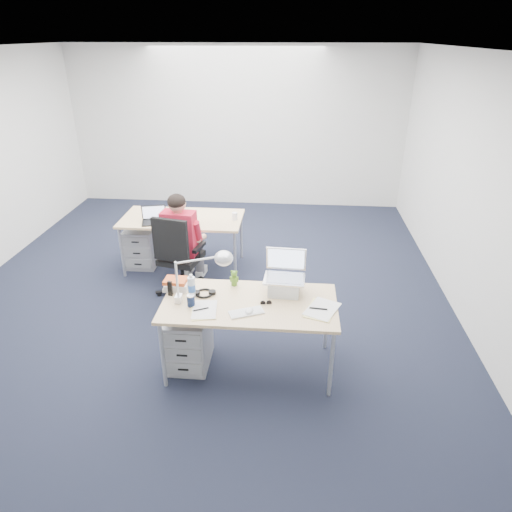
# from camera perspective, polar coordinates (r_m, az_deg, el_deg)

# --- Properties ---
(floor) EXTENTS (7.00, 7.00, 0.00)m
(floor) POSITION_cam_1_polar(r_m,az_deg,el_deg) (5.73, -6.50, -5.00)
(floor) COLOR black
(floor) RESTS_ON ground
(room) EXTENTS (6.02, 7.02, 2.80)m
(room) POSITION_cam_1_polar(r_m,az_deg,el_deg) (5.07, -7.49, 11.82)
(room) COLOR silver
(room) RESTS_ON ground
(desk_near) EXTENTS (1.60, 0.80, 0.73)m
(desk_near) POSITION_cam_1_polar(r_m,az_deg,el_deg) (4.22, -0.83, -6.32)
(desk_near) COLOR tan
(desk_near) RESTS_ON ground
(desk_far) EXTENTS (1.60, 0.80, 0.73)m
(desk_far) POSITION_cam_1_polar(r_m,az_deg,el_deg) (6.20, -9.20, 4.36)
(desk_far) COLOR tan
(desk_far) RESTS_ON ground
(office_chair) EXTENTS (0.81, 0.81, 1.07)m
(office_chair) POSITION_cam_1_polar(r_m,az_deg,el_deg) (5.69, -9.35, -1.94)
(office_chair) COLOR black
(office_chair) RESTS_ON ground
(seated_person) EXTENTS (0.42, 0.72, 1.28)m
(seated_person) POSITION_cam_1_polar(r_m,az_deg,el_deg) (5.70, -8.99, 1.90)
(seated_person) COLOR red
(seated_person) RESTS_ON ground
(drawer_pedestal_near) EXTENTS (0.40, 0.50, 0.55)m
(drawer_pedestal_near) POSITION_cam_1_polar(r_m,az_deg,el_deg) (4.54, -8.46, -10.25)
(drawer_pedestal_near) COLOR #A0A1A5
(drawer_pedestal_near) RESTS_ON ground
(drawer_pedestal_far) EXTENTS (0.40, 0.50, 0.55)m
(drawer_pedestal_far) POSITION_cam_1_polar(r_m,az_deg,el_deg) (6.55, -13.98, 1.25)
(drawer_pedestal_far) COLOR #A0A1A5
(drawer_pedestal_far) RESTS_ON ground
(silver_laptop) EXTENTS (0.40, 0.32, 0.40)m
(silver_laptop) POSITION_cam_1_polar(r_m,az_deg,el_deg) (4.25, 3.59, -2.25)
(silver_laptop) COLOR silver
(silver_laptop) RESTS_ON desk_near
(wireless_keyboard) EXTENTS (0.33, 0.23, 0.02)m
(wireless_keyboard) POSITION_cam_1_polar(r_m,az_deg,el_deg) (4.04, -1.21, -7.04)
(wireless_keyboard) COLOR white
(wireless_keyboard) RESTS_ON desk_near
(computer_mouse) EXTENTS (0.08, 0.12, 0.04)m
(computer_mouse) POSITION_cam_1_polar(r_m,az_deg,el_deg) (4.04, -0.85, -6.86)
(computer_mouse) COLOR white
(computer_mouse) RESTS_ON desk_near
(headphones) EXTENTS (0.24, 0.20, 0.04)m
(headphones) POSITION_cam_1_polar(r_m,az_deg,el_deg) (4.33, -6.48, -4.58)
(headphones) COLOR black
(headphones) RESTS_ON desk_near
(can_koozie) EXTENTS (0.07, 0.07, 0.11)m
(can_koozie) POSITION_cam_1_polar(r_m,az_deg,el_deg) (4.15, -8.14, -5.52)
(can_koozie) COLOR #14203F
(can_koozie) RESTS_ON desk_near
(water_bottle) EXTENTS (0.07, 0.07, 0.23)m
(water_bottle) POSITION_cam_1_polar(r_m,az_deg,el_deg) (4.27, -8.07, -3.67)
(water_bottle) COLOR silver
(water_bottle) RESTS_ON desk_near
(bear_figurine) EXTENTS (0.10, 0.08, 0.16)m
(bear_figurine) POSITION_cam_1_polar(r_m,az_deg,el_deg) (4.43, -2.75, -2.73)
(bear_figurine) COLOR #356D1D
(bear_figurine) RESTS_ON desk_near
(book_stack) EXTENTS (0.24, 0.19, 0.10)m
(book_stack) POSITION_cam_1_polar(r_m,az_deg,el_deg) (4.45, -9.95, -3.47)
(book_stack) COLOR silver
(book_stack) RESTS_ON desk_near
(cordless_phone) EXTENTS (0.04, 0.03, 0.15)m
(cordless_phone) POSITION_cam_1_polar(r_m,az_deg,el_deg) (4.34, -10.70, -4.01)
(cordless_phone) COLOR black
(cordless_phone) RESTS_ON desk_near
(papers_left) EXTENTS (0.26, 0.33, 0.01)m
(papers_left) POSITION_cam_1_polar(r_m,az_deg,el_deg) (4.10, -6.63, -6.76)
(papers_left) COLOR #FFF293
(papers_left) RESTS_ON desk_near
(papers_right) EXTENTS (0.35, 0.41, 0.01)m
(papers_right) POSITION_cam_1_polar(r_m,az_deg,el_deg) (4.12, 8.12, -6.68)
(papers_right) COLOR #FFF293
(papers_right) RESTS_ON desk_near
(sunglasses) EXTENTS (0.11, 0.07, 0.02)m
(sunglasses) POSITION_cam_1_polar(r_m,az_deg,el_deg) (4.16, 1.25, -5.88)
(sunglasses) COLOR black
(sunglasses) RESTS_ON desk_near
(desk_lamp) EXTENTS (0.52, 0.34, 0.55)m
(desk_lamp) POSITION_cam_1_polar(r_m,az_deg,el_deg) (4.09, -7.65, -2.49)
(desk_lamp) COLOR silver
(desk_lamp) RESTS_ON desk_near
(dark_laptop) EXTENTS (0.38, 0.37, 0.23)m
(dark_laptop) POSITION_cam_1_polar(r_m,az_deg,el_deg) (6.03, -12.68, 5.04)
(dark_laptop) COLOR black
(dark_laptop) RESTS_ON desk_far
(far_cup) EXTENTS (0.09, 0.09, 0.10)m
(far_cup) POSITION_cam_1_polar(r_m,az_deg,el_deg) (6.02, -2.68, 4.99)
(far_cup) COLOR white
(far_cup) RESTS_ON desk_far
(far_papers) EXTENTS (0.27, 0.32, 0.01)m
(far_papers) POSITION_cam_1_polar(r_m,az_deg,el_deg) (6.39, -10.26, 5.42)
(far_papers) COLOR white
(far_papers) RESTS_ON desk_far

